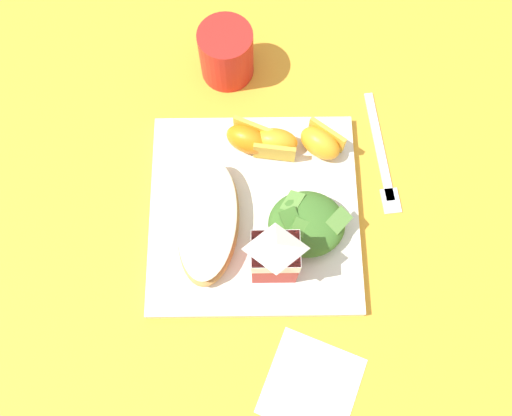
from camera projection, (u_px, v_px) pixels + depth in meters
ground at (256, 214)px, 0.74m from camera, size 3.00×3.00×0.00m
white_plate at (256, 212)px, 0.73m from camera, size 0.28×0.28×0.02m
cheesy_pizza_bread at (210, 222)px, 0.70m from camera, size 0.09×0.18×0.04m
green_salad_pile at (308, 224)px, 0.70m from camera, size 0.11×0.09×0.05m
milk_carton at (277, 255)px, 0.65m from camera, size 0.06×0.04×0.11m
orange_wedge_front at (323, 142)px, 0.74m from camera, size 0.07×0.07×0.04m
orange_wedge_middle at (277, 143)px, 0.74m from camera, size 0.06×0.04×0.04m
orange_wedge_rear at (250, 138)px, 0.74m from camera, size 0.07×0.06×0.04m
paper_napkin at (314, 386)px, 0.67m from camera, size 0.14×0.14×0.00m
metal_fork at (384, 161)px, 0.76m from camera, size 0.04×0.19×0.01m
drinking_red_cup at (228, 53)px, 0.78m from camera, size 0.08×0.08×0.09m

